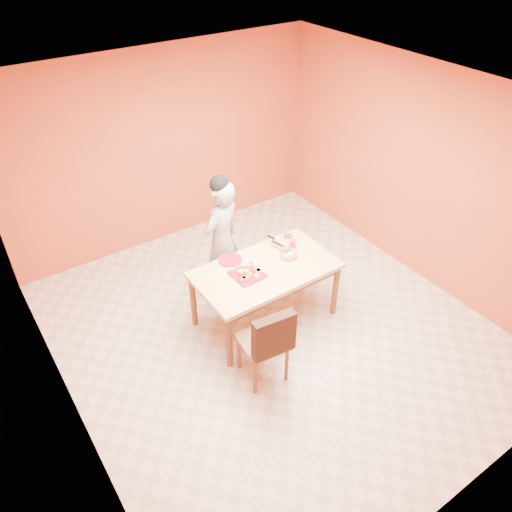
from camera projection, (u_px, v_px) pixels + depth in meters
floor at (272, 330)px, 5.86m from camera, size 5.00×5.00×0.00m
ceiling at (278, 104)px, 4.26m from camera, size 5.00×5.00×0.00m
wall_back at (165, 149)px, 6.72m from camera, size 4.50×0.00×4.50m
wall_left at (50, 323)px, 4.04m from camera, size 0.00×5.00×5.00m
wall_right at (423, 176)px, 6.09m from camera, size 0.00×5.00×5.00m
dining_table at (266, 275)px, 5.63m from camera, size 1.60×0.90×0.76m
dining_chair at (264, 340)px, 5.02m from camera, size 0.51×0.58×1.00m
pastry_pile at (247, 270)px, 5.44m from camera, size 0.29×0.29×0.10m
person at (222, 240)px, 5.99m from camera, size 0.67×0.55×1.56m
pastry_platter at (247, 274)px, 5.47m from camera, size 0.34×0.34×0.02m
red_dinner_plate at (230, 260)px, 5.69m from camera, size 0.34×0.34×0.02m
white_cake_plate at (288, 257)px, 5.74m from camera, size 0.32×0.32×0.01m
sponge_cake at (288, 255)px, 5.72m from camera, size 0.26×0.26×0.05m
cake_server at (280, 245)px, 5.82m from camera, size 0.10×0.24×0.01m
egg_ornament at (286, 250)px, 5.73m from camera, size 0.14×0.12×0.14m
magenta_glass at (293, 244)px, 5.86m from camera, size 0.10×0.10×0.11m
checker_tin at (288, 236)px, 6.06m from camera, size 0.11×0.11×0.03m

